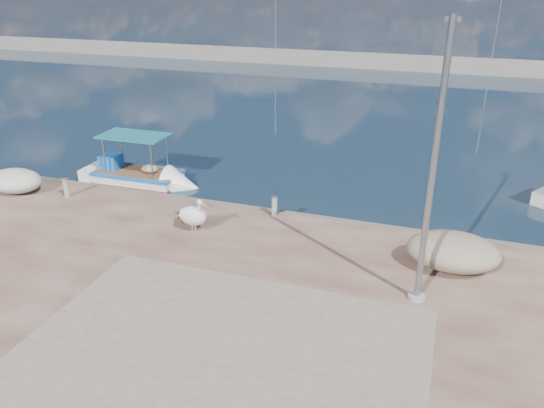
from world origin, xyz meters
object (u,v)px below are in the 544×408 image
Objects in this scene: pelican at (193,215)px; lamp_post at (432,180)px; boat_left at (137,178)px; bollard_near at (275,205)px.

lamp_post is at bearing 5.95° from pelican.
boat_left is 0.73× the size of lamp_post.
boat_left reaches higher than bollard_near.
boat_left is at bearing 161.32° from bollard_near.
pelican is (4.92, -4.36, 0.88)m from boat_left.
pelican is 1.63× the size of bollard_near.
boat_left is 6.52× the size of bollard_near.
bollard_near is at bearing 62.03° from pelican.
lamp_post reaches higher than bollard_near.
bollard_near is (-5.13, 3.62, -2.87)m from lamp_post.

